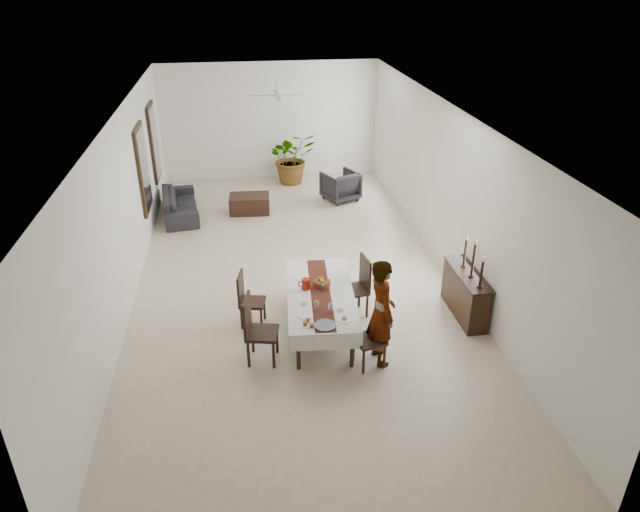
{
  "coord_description": "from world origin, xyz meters",
  "views": [
    {
      "loc": [
        -0.93,
        -9.83,
        5.46
      ],
      "look_at": [
        0.33,
        -1.29,
        1.05
      ],
      "focal_mm": 32.0,
      "sensor_mm": 36.0,
      "label": 1
    }
  ],
  "objects_px": {
    "red_pitcher": "(306,284)",
    "sofa": "(180,204)",
    "sideboard_body": "(465,295)",
    "dining_table_top": "(320,294)",
    "woman": "(381,312)"
  },
  "relations": [
    {
      "from": "dining_table_top",
      "to": "woman",
      "type": "bearing_deg",
      "value": -46.89
    },
    {
      "from": "sideboard_body",
      "to": "sofa",
      "type": "xyz_separation_m",
      "value": [
        -5.2,
        5.27,
        -0.11
      ]
    },
    {
      "from": "dining_table_top",
      "to": "red_pitcher",
      "type": "relative_size",
      "value": 12.0
    },
    {
      "from": "dining_table_top",
      "to": "sofa",
      "type": "bearing_deg",
      "value": 120.78
    },
    {
      "from": "dining_table_top",
      "to": "woman",
      "type": "height_order",
      "value": "woman"
    },
    {
      "from": "dining_table_top",
      "to": "sideboard_body",
      "type": "height_order",
      "value": "sideboard_body"
    },
    {
      "from": "sideboard_body",
      "to": "sofa",
      "type": "relative_size",
      "value": 0.66
    },
    {
      "from": "red_pitcher",
      "to": "sideboard_body",
      "type": "relative_size",
      "value": 0.14
    },
    {
      "from": "sideboard_body",
      "to": "woman",
      "type": "bearing_deg",
      "value": -149.49
    },
    {
      "from": "red_pitcher",
      "to": "woman",
      "type": "xyz_separation_m",
      "value": [
        1.0,
        -1.12,
        0.07
      ]
    },
    {
      "from": "red_pitcher",
      "to": "sofa",
      "type": "relative_size",
      "value": 0.09
    },
    {
      "from": "woman",
      "to": "sofa",
      "type": "xyz_separation_m",
      "value": [
        -3.44,
        6.31,
        -0.57
      ]
    },
    {
      "from": "dining_table_top",
      "to": "red_pitcher",
      "type": "bearing_deg",
      "value": 149.04
    },
    {
      "from": "dining_table_top",
      "to": "sideboard_body",
      "type": "distance_m",
      "value": 2.55
    },
    {
      "from": "sofa",
      "to": "woman",
      "type": "bearing_deg",
      "value": -158.01
    }
  ]
}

